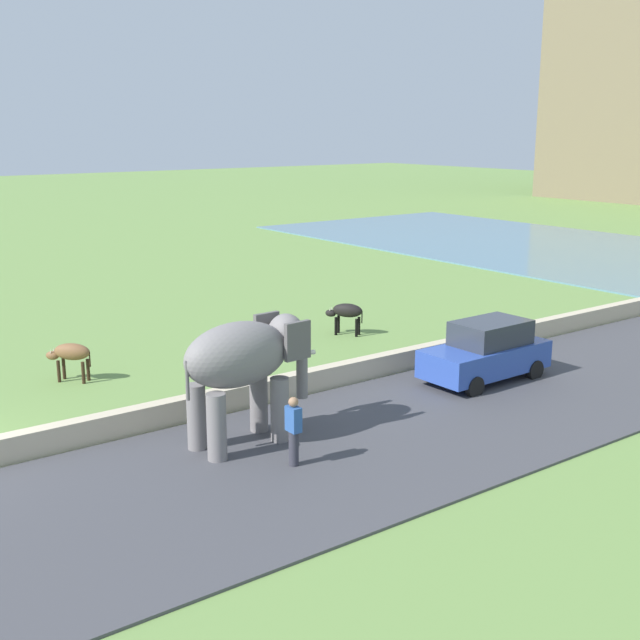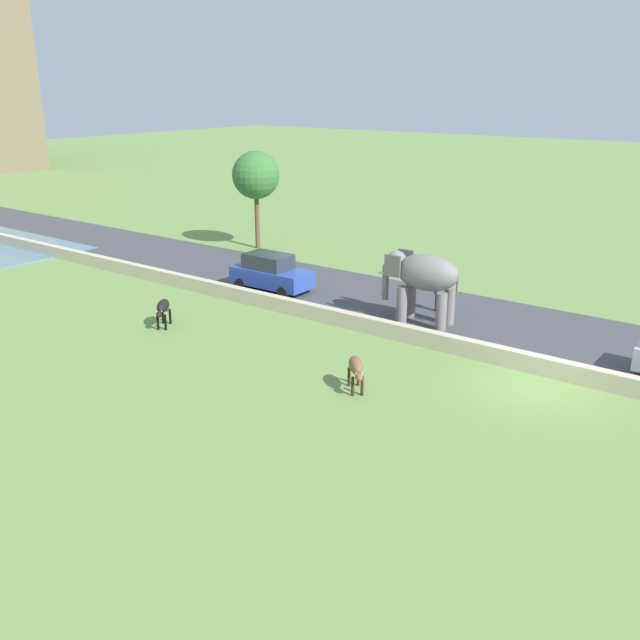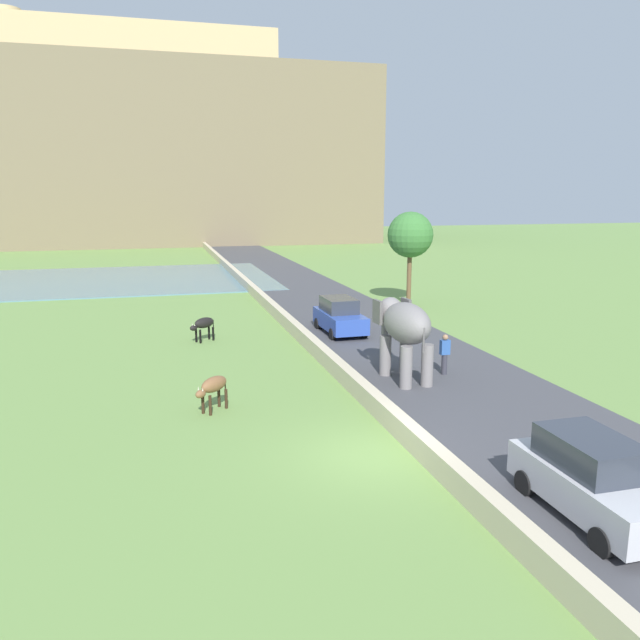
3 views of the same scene
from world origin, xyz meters
name	(u,v)px [view 2 (image 2 of 3)]	position (x,y,z in m)	size (l,w,h in m)	color
ground_plane	(535,387)	(0.00, 0.00, 0.00)	(220.00, 220.00, 0.00)	#6B8E47
road_surface	(212,266)	(5.00, 20.00, 0.03)	(7.00, 120.00, 0.06)	#424247
barrier_wall	(185,282)	(1.20, 18.00, 0.33)	(0.40, 110.00, 0.66)	beige
elephant	(422,277)	(3.41, 6.21, 2.04)	(1.57, 3.51, 2.99)	slate
person_beside_elephant	(438,293)	(5.17, 6.32, 0.87)	(0.36, 0.22, 1.63)	#33333D
car_blue	(271,273)	(3.42, 14.38, 0.90)	(1.84, 4.03, 1.80)	#2D4CA8
cow_black	(163,308)	(-3.28, 14.46, 0.84)	(1.34, 1.06, 1.15)	black
cow_brown	(356,368)	(-3.79, 4.62, 0.84)	(1.24, 1.19, 1.15)	brown
tree_near	(256,176)	(9.97, 21.02, 4.37)	(2.82, 2.82, 5.81)	brown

